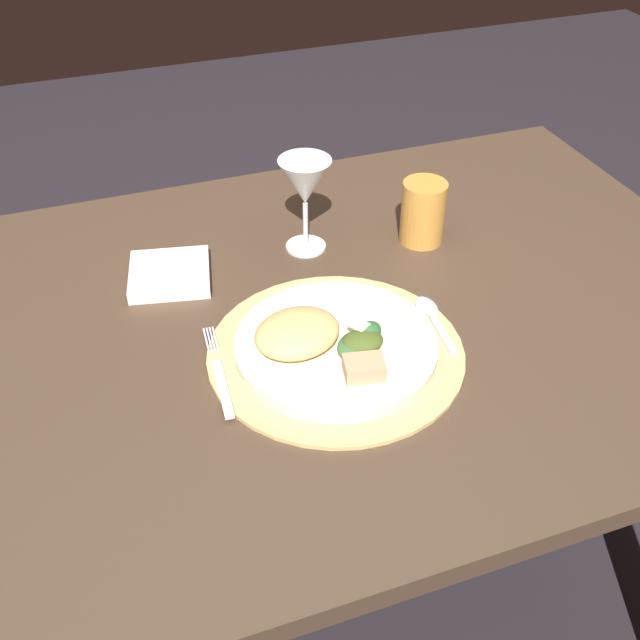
{
  "coord_description": "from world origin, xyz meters",
  "views": [
    {
      "loc": [
        -0.27,
        -0.79,
        1.38
      ],
      "look_at": [
        -0.0,
        -0.04,
        0.75
      ],
      "focal_mm": 43.03,
      "sensor_mm": 36.0,
      "label": 1
    }
  ],
  "objects": [
    {
      "name": "ground_plane",
      "position": [
        0.0,
        0.0,
        0.0
      ],
      "size": [
        6.0,
        6.0,
        0.0
      ],
      "primitive_type": "plane",
      "color": "black"
    },
    {
      "name": "dining_table",
      "position": [
        0.0,
        0.0,
        0.6
      ],
      "size": [
        1.27,
        0.85,
        0.73
      ],
      "color": "#473425",
      "rests_on": "ground"
    },
    {
      "name": "placemat",
      "position": [
        -0.0,
        -0.09,
        0.73
      ],
      "size": [
        0.33,
        0.33,
        0.01
      ],
      "primitive_type": "cylinder",
      "color": "tan",
      "rests_on": "dining_table"
    },
    {
      "name": "dinner_plate",
      "position": [
        -0.0,
        -0.09,
        0.74
      ],
      "size": [
        0.26,
        0.26,
        0.02
      ],
      "primitive_type": "cylinder",
      "color": "silver",
      "rests_on": "placemat"
    },
    {
      "name": "pasta_serving",
      "position": [
        -0.05,
        -0.08,
        0.77
      ],
      "size": [
        0.14,
        0.12,
        0.04
      ],
      "primitive_type": "ellipsoid",
      "rotation": [
        0.0,
        0.0,
        3.44
      ],
      "color": "#D9BB6D",
      "rests_on": "dinner_plate"
    },
    {
      "name": "salad_greens",
      "position": [
        0.03,
        -0.11,
        0.76
      ],
      "size": [
        0.08,
        0.07,
        0.03
      ],
      "color": "#455720",
      "rests_on": "dinner_plate"
    },
    {
      "name": "bread_piece",
      "position": [
        0.01,
        -0.16,
        0.76
      ],
      "size": [
        0.05,
        0.05,
        0.02
      ],
      "primitive_type": "cube",
      "rotation": [
        0.0,
        0.0,
        2.94
      ],
      "color": "tan",
      "rests_on": "dinner_plate"
    },
    {
      "name": "fork",
      "position": [
        -0.15,
        -0.09,
        0.73
      ],
      "size": [
        0.03,
        0.17,
        0.0
      ],
      "color": "silver",
      "rests_on": "placemat"
    },
    {
      "name": "spoon",
      "position": [
        0.15,
        -0.06,
        0.73
      ],
      "size": [
        0.03,
        0.13,
        0.01
      ],
      "color": "silver",
      "rests_on": "placemat"
    },
    {
      "name": "napkin",
      "position": [
        -0.17,
        0.15,
        0.74
      ],
      "size": [
        0.14,
        0.13,
        0.02
      ],
      "primitive_type": "cube",
      "rotation": [
        0.0,
        0.0,
        -0.21
      ],
      "color": "white",
      "rests_on": "dining_table"
    },
    {
      "name": "wine_glass",
      "position": [
        0.05,
        0.16,
        0.83
      ],
      "size": [
        0.08,
        0.08,
        0.15
      ],
      "color": "silver",
      "rests_on": "dining_table"
    },
    {
      "name": "amber_tumbler",
      "position": [
        0.22,
        0.12,
        0.78
      ],
      "size": [
        0.07,
        0.07,
        0.1
      ],
      "primitive_type": "cylinder",
      "color": "gold",
      "rests_on": "dining_table"
    }
  ]
}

